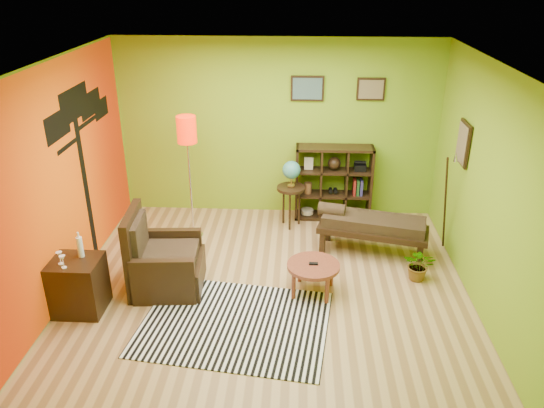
# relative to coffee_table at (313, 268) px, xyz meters

# --- Properties ---
(ground) EXTENTS (5.00, 5.00, 0.00)m
(ground) POSITION_rel_coffee_table_xyz_m (-0.55, 0.14, -0.35)
(ground) COLOR tan
(ground) RESTS_ON ground
(room_shell) EXTENTS (5.04, 4.54, 2.82)m
(room_shell) POSITION_rel_coffee_table_xyz_m (-0.65, 0.16, 1.45)
(room_shell) COLOR #78A41B
(room_shell) RESTS_ON ground
(zebra_rug) EXTENTS (2.30, 1.86, 0.01)m
(zebra_rug) POSITION_rel_coffee_table_xyz_m (-0.90, -0.69, -0.34)
(zebra_rug) COLOR white
(zebra_rug) RESTS_ON ground
(coffee_table) EXTENTS (0.65, 0.65, 0.42)m
(coffee_table) POSITION_rel_coffee_table_xyz_m (0.00, 0.00, 0.00)
(coffee_table) COLOR brown
(coffee_table) RESTS_ON ground
(armchair) EXTENTS (0.93, 0.94, 1.05)m
(armchair) POSITION_rel_coffee_table_xyz_m (-1.89, 0.03, -0.03)
(armchair) COLOR black
(armchair) RESTS_ON ground
(side_cabinet) EXTENTS (0.57, 0.51, 0.98)m
(side_cabinet) POSITION_rel_coffee_table_xyz_m (-2.75, -0.51, -0.01)
(side_cabinet) COLOR black
(side_cabinet) RESTS_ON ground
(floor_lamp) EXTENTS (0.28, 0.28, 1.86)m
(floor_lamp) POSITION_rel_coffee_table_xyz_m (-1.77, 1.39, 1.16)
(floor_lamp) COLOR silver
(floor_lamp) RESTS_ON ground
(globe_table) EXTENTS (0.44, 0.44, 1.07)m
(globe_table) POSITION_rel_coffee_table_xyz_m (-0.32, 1.83, 0.47)
(globe_table) COLOR black
(globe_table) RESTS_ON ground
(cube_shelf) EXTENTS (1.20, 0.35, 1.20)m
(cube_shelf) POSITION_rel_coffee_table_xyz_m (0.36, 2.17, 0.25)
(cube_shelf) COLOR black
(cube_shelf) RESTS_ON ground
(bench) EXTENTS (1.59, 0.88, 0.70)m
(bench) POSITION_rel_coffee_table_xyz_m (0.81, 1.03, 0.10)
(bench) COLOR black
(bench) RESTS_ON ground
(potted_plant) EXTENTS (0.51, 0.54, 0.34)m
(potted_plant) POSITION_rel_coffee_table_xyz_m (1.38, 0.37, -0.17)
(potted_plant) COLOR #26661E
(potted_plant) RESTS_ON ground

